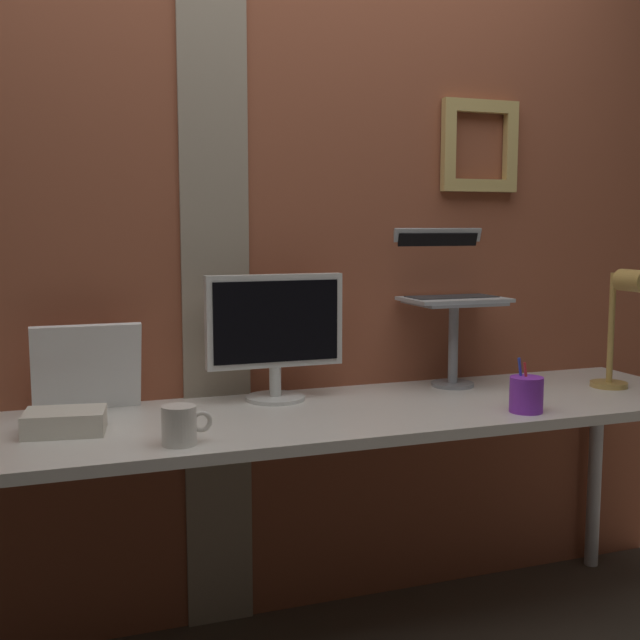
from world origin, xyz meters
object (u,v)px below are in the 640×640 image
desk_lamp (623,315)px  pen_cup (526,394)px  monitor (276,328)px  laptop (443,279)px  coffee_mug (180,425)px  whiteboard_panel (87,368)px

desk_lamp → pen_cup: size_ratio=2.54×
desk_lamp → monitor: bearing=167.6°
monitor → pen_cup: (0.62, -0.39, -0.17)m
laptop → coffee_mug: size_ratio=2.65×
laptop → pen_cup: 0.55m
desk_lamp → coffee_mug: bearing=-173.9°
laptop → desk_lamp: size_ratio=0.84×
monitor → whiteboard_panel: monitor is taller
pen_cup → coffee_mug: bearing=-180.0°
laptop → desk_lamp: bearing=-33.3°
pen_cup → coffee_mug: pen_cup is taller
laptop → whiteboard_panel: laptop is taller
desk_lamp → laptop: bearing=146.7°
desk_lamp → coffee_mug: (-1.44, -0.15, -0.19)m
monitor → whiteboard_panel: (-0.55, 0.04, -0.09)m
laptop → pen_cup: bearing=-88.1°
whiteboard_panel → coffee_mug: size_ratio=2.44×
monitor → coffee_mug: size_ratio=3.42×
desk_lamp → whiteboard_panel: bearing=170.4°
laptop → desk_lamp: 0.58m
monitor → pen_cup: bearing=-32.1°
whiteboard_panel → pen_cup: bearing=-20.2°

